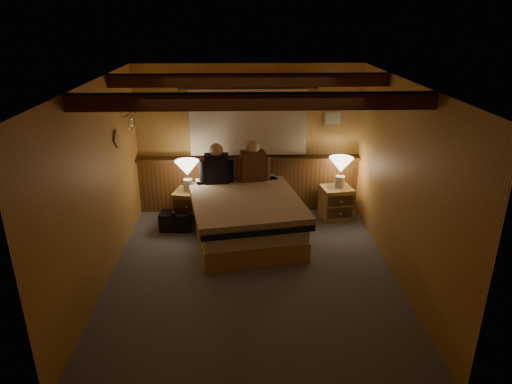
{
  "coord_description": "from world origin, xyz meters",
  "views": [
    {
      "loc": [
        -0.12,
        -5.06,
        3.12
      ],
      "look_at": [
        0.07,
        0.4,
        0.96
      ],
      "focal_mm": 32.0,
      "sensor_mm": 36.0,
      "label": 1
    }
  ],
  "objects_px": {
    "person_left": "(217,167)",
    "lamp_right": "(341,167)",
    "bed": "(245,216)",
    "duffel_bag": "(175,221)",
    "lamp_left": "(187,170)",
    "person_right": "(253,164)",
    "nightstand_left": "(192,207)",
    "nightstand_right": "(336,202)"
  },
  "relations": [
    {
      "from": "bed",
      "to": "person_left",
      "type": "xyz_separation_m",
      "value": [
        -0.43,
        0.6,
        0.57
      ]
    },
    {
      "from": "nightstand_left",
      "to": "duffel_bag",
      "type": "relative_size",
      "value": 1.21
    },
    {
      "from": "nightstand_left",
      "to": "lamp_right",
      "type": "bearing_deg",
      "value": 16.14
    },
    {
      "from": "lamp_left",
      "to": "person_right",
      "type": "relative_size",
      "value": 0.71
    },
    {
      "from": "nightstand_left",
      "to": "nightstand_right",
      "type": "xyz_separation_m",
      "value": [
        2.31,
        0.16,
        -0.02
      ]
    },
    {
      "from": "lamp_right",
      "to": "person_right",
      "type": "height_order",
      "value": "person_right"
    },
    {
      "from": "bed",
      "to": "lamp_right",
      "type": "height_order",
      "value": "lamp_right"
    },
    {
      "from": "nightstand_right",
      "to": "duffel_bag",
      "type": "height_order",
      "value": "nightstand_right"
    },
    {
      "from": "nightstand_left",
      "to": "lamp_left",
      "type": "relative_size",
      "value": 1.21
    },
    {
      "from": "lamp_right",
      "to": "nightstand_left",
      "type": "bearing_deg",
      "value": -175.86
    },
    {
      "from": "lamp_right",
      "to": "duffel_bag",
      "type": "relative_size",
      "value": 1.03
    },
    {
      "from": "lamp_left",
      "to": "person_left",
      "type": "distance_m",
      "value": 0.45
    },
    {
      "from": "person_left",
      "to": "nightstand_right",
      "type": "bearing_deg",
      "value": -0.8
    },
    {
      "from": "lamp_left",
      "to": "lamp_right",
      "type": "height_order",
      "value": "lamp_left"
    },
    {
      "from": "nightstand_left",
      "to": "nightstand_right",
      "type": "bearing_deg",
      "value": 15.97
    },
    {
      "from": "person_left",
      "to": "person_right",
      "type": "xyz_separation_m",
      "value": [
        0.56,
        0.09,
        0.01
      ]
    },
    {
      "from": "bed",
      "to": "lamp_left",
      "type": "xyz_separation_m",
      "value": [
        -0.88,
        0.56,
        0.54
      ]
    },
    {
      "from": "lamp_left",
      "to": "person_left",
      "type": "relative_size",
      "value": 0.74
    },
    {
      "from": "nightstand_right",
      "to": "lamp_left",
      "type": "distance_m",
      "value": 2.44
    },
    {
      "from": "lamp_left",
      "to": "nightstand_left",
      "type": "bearing_deg",
      "value": -31.74
    },
    {
      "from": "bed",
      "to": "lamp_right",
      "type": "relative_size",
      "value": 4.35
    },
    {
      "from": "duffel_bag",
      "to": "lamp_left",
      "type": "bearing_deg",
      "value": 54.53
    },
    {
      "from": "bed",
      "to": "nightstand_left",
      "type": "bearing_deg",
      "value": 137.59
    },
    {
      "from": "person_left",
      "to": "duffel_bag",
      "type": "distance_m",
      "value": 1.04
    },
    {
      "from": "nightstand_right",
      "to": "nightstand_left",
      "type": "bearing_deg",
      "value": 174.62
    },
    {
      "from": "lamp_left",
      "to": "person_left",
      "type": "xyz_separation_m",
      "value": [
        0.45,
        0.05,
        0.03
      ]
    },
    {
      "from": "person_left",
      "to": "person_right",
      "type": "relative_size",
      "value": 0.97
    },
    {
      "from": "nightstand_right",
      "to": "lamp_right",
      "type": "bearing_deg",
      "value": 3.89
    },
    {
      "from": "nightstand_right",
      "to": "lamp_right",
      "type": "distance_m",
      "value": 0.6
    },
    {
      "from": "bed",
      "to": "person_right",
      "type": "relative_size",
      "value": 3.2
    },
    {
      "from": "person_left",
      "to": "lamp_right",
      "type": "bearing_deg",
      "value": -0.57
    },
    {
      "from": "nightstand_left",
      "to": "lamp_right",
      "type": "relative_size",
      "value": 1.17
    },
    {
      "from": "nightstand_right",
      "to": "lamp_left",
      "type": "xyz_separation_m",
      "value": [
        -2.35,
        -0.14,
        0.63
      ]
    },
    {
      "from": "person_left",
      "to": "duffel_bag",
      "type": "relative_size",
      "value": 1.36
    },
    {
      "from": "nightstand_right",
      "to": "person_left",
      "type": "distance_m",
      "value": 2.02
    },
    {
      "from": "bed",
      "to": "lamp_left",
      "type": "distance_m",
      "value": 1.17
    },
    {
      "from": "person_right",
      "to": "nightstand_right",
      "type": "bearing_deg",
      "value": -8.49
    },
    {
      "from": "bed",
      "to": "duffel_bag",
      "type": "height_order",
      "value": "bed"
    },
    {
      "from": "nightstand_left",
      "to": "lamp_right",
      "type": "xyz_separation_m",
      "value": [
        2.35,
        0.17,
        0.58
      ]
    },
    {
      "from": "nightstand_right",
      "to": "person_right",
      "type": "xyz_separation_m",
      "value": [
        -1.35,
        -0.0,
        0.67
      ]
    },
    {
      "from": "person_right",
      "to": "nightstand_left",
      "type": "bearing_deg",
      "value": -179.36
    },
    {
      "from": "nightstand_right",
      "to": "duffel_bag",
      "type": "distance_m",
      "value": 2.58
    }
  ]
}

